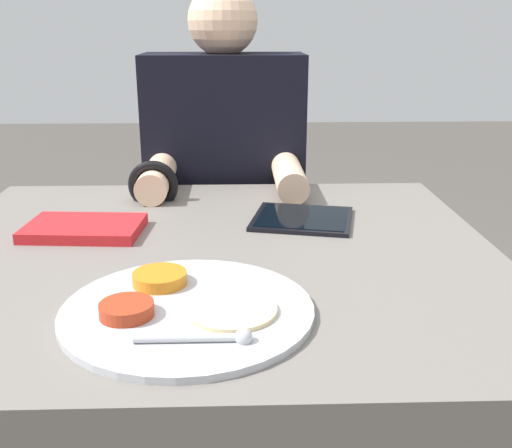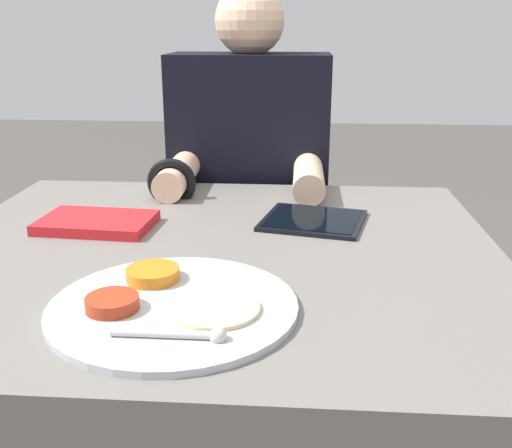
% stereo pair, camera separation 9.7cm
% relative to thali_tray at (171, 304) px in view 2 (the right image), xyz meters
% --- Properties ---
extents(dining_table, '(0.99, 0.89, 0.72)m').
position_rel_thali_tray_xyz_m(dining_table, '(0.02, 0.24, -0.37)').
color(dining_table, slate).
rests_on(dining_table, ground_plane).
extents(thali_tray, '(0.34, 0.34, 0.03)m').
position_rel_thali_tray_xyz_m(thali_tray, '(0.00, 0.00, 0.00)').
color(thali_tray, '#B7BABF').
rests_on(thali_tray, dining_table).
extents(red_notebook, '(0.22, 0.15, 0.02)m').
position_rel_thali_tray_xyz_m(red_notebook, '(-0.21, 0.33, 0.00)').
color(red_notebook, silver).
rests_on(red_notebook, dining_table).
extents(tablet_device, '(0.22, 0.21, 0.01)m').
position_rel_thali_tray_xyz_m(tablet_device, '(0.20, 0.39, -0.00)').
color(tablet_device, black).
rests_on(tablet_device, dining_table).
extents(person_diner, '(0.41, 0.43, 1.18)m').
position_rel_thali_tray_xyz_m(person_diner, '(0.04, 0.81, -0.17)').
color(person_diner, black).
rests_on(person_diner, ground_plane).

